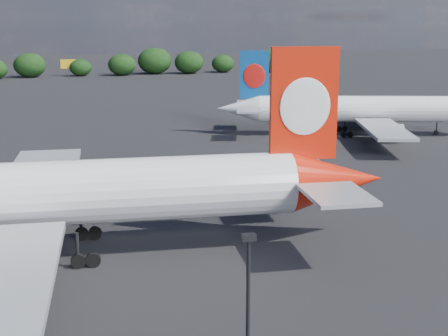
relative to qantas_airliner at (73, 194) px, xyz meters
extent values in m
plane|color=black|center=(-4.95, 41.91, -5.12)|extent=(500.00, 500.00, 0.00)
cylinder|color=white|center=(-1.79, 0.19, 0.17)|extent=(40.52, 9.52, 5.29)
cone|color=red|center=(22.40, -2.39, 0.17)|extent=(8.97, 6.16, 5.29)
cube|color=red|center=(19.24, -2.05, 6.94)|extent=(5.84, 1.14, 9.52)
ellipsoid|color=white|center=(19.21, -2.37, 6.75)|extent=(4.44, 0.68, 4.87)
ellipsoid|color=white|center=(19.28, -1.74, 6.75)|extent=(4.44, 0.68, 4.87)
cube|color=#ABAEB3|center=(19.68, -7.95, 0.59)|extent=(5.41, 6.81, 0.32)
cube|color=#ABAEB3|center=(20.91, 3.62, 0.59)|extent=(5.41, 6.81, 0.32)
cube|color=#ABAEB3|center=(-2.44, 14.09, -1.53)|extent=(9.08, 21.76, 0.58)
cylinder|color=red|center=(-5.10, 9.05, -2.90)|extent=(5.56, 3.40, 2.86)
cube|color=#ABAEB3|center=(-5.10, 9.05, -2.16)|extent=(2.35, 0.56, 1.27)
cylinder|color=black|center=(-0.02, -3.19, -3.53)|extent=(0.33, 0.33, 2.64)
cylinder|color=black|center=(-0.02, -3.19, -4.54)|extent=(1.21, 0.60, 1.16)
cylinder|color=black|center=(1.13, -3.31, -4.54)|extent=(1.21, 0.60, 1.16)
cylinder|color=black|center=(0.65, 3.12, -3.53)|extent=(0.33, 0.33, 2.64)
cylinder|color=black|center=(0.65, 3.12, -4.54)|extent=(1.21, 0.60, 1.16)
cylinder|color=black|center=(1.81, 3.00, -4.54)|extent=(1.21, 0.60, 1.16)
cylinder|color=white|center=(48.36, 41.93, -0.78)|extent=(32.79, 14.12, 4.34)
cone|color=white|center=(29.31, 47.97, -0.78)|extent=(7.94, 6.24, 4.34)
cube|color=#0D4A94|center=(31.79, 47.18, 4.79)|extent=(4.69, 1.86, 7.82)
ellipsoid|color=red|center=(31.71, 46.93, 4.63)|extent=(3.53, 1.27, 4.00)
ellipsoid|color=red|center=(31.87, 47.43, 4.63)|extent=(3.53, 1.27, 4.00)
cube|color=#ABAEB3|center=(29.52, 42.89, -0.43)|extent=(5.30, 6.15, 0.26)
cube|color=#ABAEB3|center=(32.41, 52.00, -0.43)|extent=(5.30, 6.15, 0.26)
cube|color=#ABAEB3|center=(46.60, 30.64, -2.17)|extent=(10.64, 18.27, 0.48)
cube|color=#ABAEB3|center=(53.43, 52.17, -2.17)|extent=(10.64, 18.27, 0.48)
cylinder|color=#ABAEB3|center=(49.57, 34.25, -3.30)|extent=(4.85, 3.55, 2.35)
cube|color=#ABAEB3|center=(49.57, 34.25, -2.69)|extent=(1.90, 0.83, 1.04)
cylinder|color=#ABAEB3|center=(53.77, 47.51, -3.30)|extent=(4.85, 3.55, 2.35)
cube|color=#ABAEB3|center=(53.77, 47.51, -2.69)|extent=(1.90, 0.83, 1.04)
cylinder|color=black|center=(45.91, 39.97, -3.82)|extent=(0.31, 0.31, 2.17)
cylinder|color=black|center=(45.91, 39.97, -4.64)|extent=(1.03, 0.66, 0.96)
cylinder|color=black|center=(45.00, 40.26, -4.64)|extent=(1.03, 0.66, 0.96)
cylinder|color=black|center=(47.49, 44.94, -3.82)|extent=(0.31, 0.31, 2.17)
cylinder|color=black|center=(47.49, 44.94, -4.64)|extent=(1.03, 0.66, 0.96)
cylinder|color=black|center=(46.58, 45.23, -4.64)|extent=(1.03, 0.66, 0.96)
cylinder|color=black|center=(60.78, 37.99, -3.86)|extent=(0.26, 0.26, 2.17)
cylinder|color=black|center=(60.78, 37.99, -4.73)|extent=(0.84, 0.53, 0.78)
cube|color=black|center=(5.43, -28.72, 5.80)|extent=(0.55, 0.30, 0.28)
cube|color=gold|center=(7.05, 163.91, -1.12)|extent=(5.00, 0.30, 3.00)
cylinder|color=gray|center=(7.05, 163.91, -3.87)|extent=(0.30, 0.30, 2.50)
ellipsoid|color=black|center=(-5.12, 162.86, -1.19)|extent=(10.23, 8.66, 7.87)
ellipsoid|color=black|center=(10.92, 162.93, -2.32)|extent=(7.28, 6.16, 5.60)
ellipsoid|color=black|center=(24.40, 161.53, -1.56)|extent=(9.27, 7.84, 7.13)
ellipsoid|color=black|center=(35.96, 164.21, -0.66)|extent=(11.61, 9.82, 8.93)
ellipsoid|color=black|center=(47.54, 162.03, -1.24)|extent=(10.09, 8.54, 7.77)
ellipsoid|color=black|center=(60.13, 163.39, -2.05)|extent=(8.00, 6.77, 6.15)
ellipsoid|color=black|center=(76.61, 158.82, -1.03)|extent=(10.65, 9.01, 8.19)
ellipsoid|color=black|center=(88.73, 164.91, -1.15)|extent=(10.32, 8.74, 7.94)
ellipsoid|color=black|center=(97.33, 160.91, -1.74)|extent=(8.79, 7.44, 6.76)
camera|label=1|loc=(-1.86, -50.26, 14.06)|focal=50.00mm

